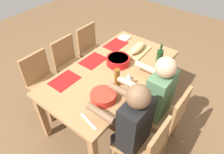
% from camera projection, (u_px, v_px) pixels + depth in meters
% --- Properties ---
extents(ground_plane, '(8.00, 8.00, 0.00)m').
position_uv_depth(ground_plane, '(112.00, 110.00, 2.95)').
color(ground_plane, brown).
extents(dining_table, '(1.75, 0.93, 0.74)m').
position_uv_depth(dining_table, '(112.00, 75.00, 2.52)').
color(dining_table, '#9E7044').
rests_on(dining_table, ground_plane).
extents(chair_near_left, '(0.40, 0.40, 0.85)m').
position_uv_depth(chair_near_left, '(92.00, 49.00, 3.28)').
color(chair_near_left, '#9E7044').
rests_on(chair_near_left, ground_plane).
extents(chair_far_right, '(0.40, 0.40, 0.85)m').
position_uv_depth(chair_far_right, '(146.00, 147.00, 1.98)').
color(chair_far_right, '#9E7044').
rests_on(chair_far_right, ground_plane).
extents(diner_far_right, '(0.41, 0.53, 1.20)m').
position_uv_depth(diner_far_right, '(131.00, 124.00, 1.92)').
color(diner_far_right, '#2D2D38').
rests_on(diner_far_right, ground_plane).
extents(chair_far_center, '(0.40, 0.40, 0.85)m').
position_uv_depth(chair_far_center, '(168.00, 116.00, 2.26)').
color(chair_far_center, '#9E7044').
rests_on(chair_far_center, ground_plane).
extents(diner_far_center, '(0.41, 0.53, 1.20)m').
position_uv_depth(diner_far_center, '(156.00, 95.00, 2.21)').
color(diner_far_center, '#2D2D38').
rests_on(diner_far_center, ground_plane).
extents(chair_near_right, '(0.40, 0.40, 0.85)m').
position_uv_depth(chair_near_right, '(43.00, 80.00, 2.71)').
color(chair_near_right, '#9E7044').
rests_on(chair_near_right, ground_plane).
extents(chair_near_center, '(0.40, 0.40, 0.85)m').
position_uv_depth(chair_near_center, '(70.00, 63.00, 3.00)').
color(chair_near_center, '#9E7044').
rests_on(chair_near_center, ground_plane).
extents(serving_bowl_greens, '(0.26, 0.26, 0.08)m').
position_uv_depth(serving_bowl_greens, '(103.00, 96.00, 2.07)').
color(serving_bowl_greens, red).
rests_on(serving_bowl_greens, dining_table).
extents(serving_bowl_pasta, '(0.29, 0.29, 0.10)m').
position_uv_depth(serving_bowl_pasta, '(118.00, 60.00, 2.52)').
color(serving_bowl_pasta, red).
rests_on(serving_bowl_pasta, dining_table).
extents(cutting_board, '(0.41, 0.24, 0.02)m').
position_uv_depth(cutting_board, '(137.00, 52.00, 2.74)').
color(cutting_board, tan).
rests_on(cutting_board, dining_table).
extents(bread_loaf, '(0.32, 0.12, 0.09)m').
position_uv_depth(bread_loaf, '(138.00, 48.00, 2.71)').
color(bread_loaf, tan).
rests_on(bread_loaf, cutting_board).
extents(wine_bottle, '(0.08, 0.08, 0.29)m').
position_uv_depth(wine_bottle, '(159.00, 57.00, 2.48)').
color(wine_bottle, '#193819').
rests_on(wine_bottle, dining_table).
extents(beer_bottle, '(0.06, 0.06, 0.22)m').
position_uv_depth(beer_bottle, '(117.00, 77.00, 2.19)').
color(beer_bottle, brown).
rests_on(beer_bottle, dining_table).
extents(wine_glass, '(0.08, 0.08, 0.17)m').
position_uv_depth(wine_glass, '(129.00, 77.00, 2.19)').
color(wine_glass, silver).
rests_on(wine_glass, dining_table).
extents(placemat_near_left, '(0.32, 0.23, 0.01)m').
position_uv_depth(placemat_near_left, '(116.00, 45.00, 2.89)').
color(placemat_near_left, maroon).
rests_on(placemat_near_left, dining_table).
extents(fork_far_right, '(0.03, 0.17, 0.01)m').
position_uv_depth(fork_far_right, '(97.00, 114.00, 1.94)').
color(fork_far_right, silver).
rests_on(fork_far_right, dining_table).
extents(placemat_near_right, '(0.32, 0.23, 0.01)m').
position_uv_depth(placemat_near_right, '(65.00, 80.00, 2.31)').
color(placemat_near_right, maroon).
rests_on(placemat_near_right, dining_table).
extents(placemat_near_center, '(0.32, 0.23, 0.01)m').
position_uv_depth(placemat_near_center, '(93.00, 61.00, 2.60)').
color(placemat_near_center, maroon).
rests_on(placemat_near_center, dining_table).
extents(carving_knife, '(0.07, 0.23, 0.01)m').
position_uv_depth(carving_knife, '(89.00, 122.00, 1.88)').
color(carving_knife, silver).
rests_on(carving_knife, dining_table).
extents(napkin_stack, '(0.15, 0.15, 0.02)m').
position_uv_depth(napkin_stack, '(124.00, 38.00, 3.02)').
color(napkin_stack, white).
rests_on(napkin_stack, dining_table).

